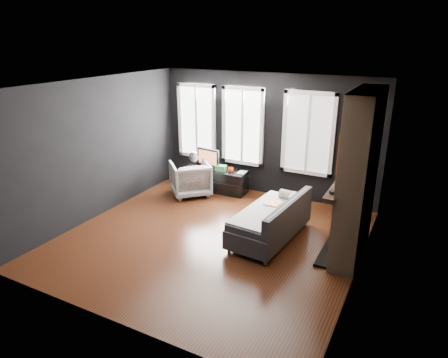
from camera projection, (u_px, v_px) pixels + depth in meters
The scene contains 18 objects.
floor at pixel (211, 238), 7.16m from camera, with size 5.00×5.00×0.00m, color black.
ceiling at pixel (209, 85), 6.24m from camera, with size 5.00×5.00×0.00m, color white.
wall_back at pixel (266, 135), 8.78m from camera, with size 5.00×0.02×2.70m, color black.
wall_left at pixel (99, 148), 7.78m from camera, with size 0.02×5.00×2.70m, color black.
wall_right at pixel (365, 192), 5.61m from camera, with size 0.02×5.00×2.70m, color black.
windows at pixel (248, 87), 8.59m from camera, with size 4.00×0.16×1.76m, color white, non-canonical shape.
fireplace at pixel (358, 177), 6.20m from camera, with size 0.70×1.62×2.70m, color #93724C, non-canonical shape.
sofa at pixel (270, 218), 7.04m from camera, with size 0.92×1.83×0.79m, color #252527, non-canonical shape.
stripe_pillow at pixel (292, 202), 7.25m from camera, with size 0.07×0.32×0.32m, color gray.
armchair at pixel (190, 177), 8.98m from camera, with size 0.82×0.77×0.84m, color silver.
media_console at pixel (216, 180), 9.28m from camera, with size 1.50×0.47×0.51m, color black, non-canonical shape.
monitor at pixel (208, 157), 9.20m from camera, with size 0.59×0.13×0.53m, color black, non-canonical shape.
desk_fan at pixel (194, 159), 9.38m from camera, with size 0.25×0.25×0.36m, color #999999, non-canonical shape.
mug at pixel (231, 169), 9.00m from camera, with size 0.13×0.10×0.13m, color #CA3B0E.
book at pixel (239, 167), 8.96m from camera, with size 0.17×0.02×0.23m, color tan.
storage_box at pixel (221, 168), 9.07m from camera, with size 0.24×0.15×0.13m, color #286937.
mantel_vase at pixel (348, 168), 6.69m from camera, with size 0.20×0.21×0.20m, color gold.
mantel_clock at pixel (333, 192), 5.88m from camera, with size 0.13×0.13×0.04m, color black.
Camera 1 is at (3.14, -5.54, 3.44)m, focal length 32.00 mm.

